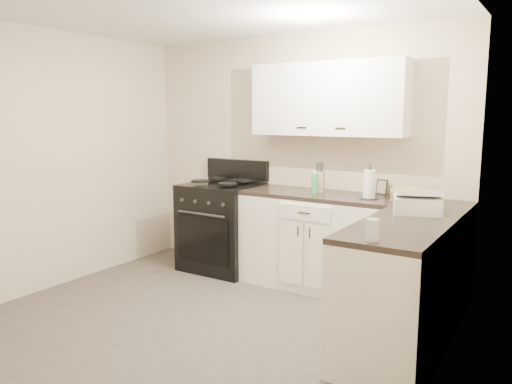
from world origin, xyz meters
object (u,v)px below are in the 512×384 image
Objects in this scene: knife_block at (319,182)px; countertop_grill at (417,205)px; stove at (222,228)px; wicker_basket at (405,195)px; paper_towel at (369,184)px.

countertop_grill is (1.10, -0.57, -0.04)m from knife_block.
knife_block is at bearing 5.96° from stove.
knife_block is 0.85m from wicker_basket.
paper_towel is 0.33m from wicker_basket.
stove is 1.25m from knife_block.
paper_towel is at bearing -0.57° from stove.
stove is 4.87× the size of knife_block.
knife_block reaches higher than wicker_basket.
wicker_basket is (1.96, 0.09, 0.52)m from stove.
knife_block is at bearing 133.73° from countertop_grill.
countertop_grill is at bearing -41.62° from knife_block.
paper_towel is 1.01× the size of wicker_basket.
knife_block is 0.76× the size of paper_towel.
countertop_grill reaches higher than wicker_basket.
paper_towel is (1.66, -0.02, 0.61)m from stove.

